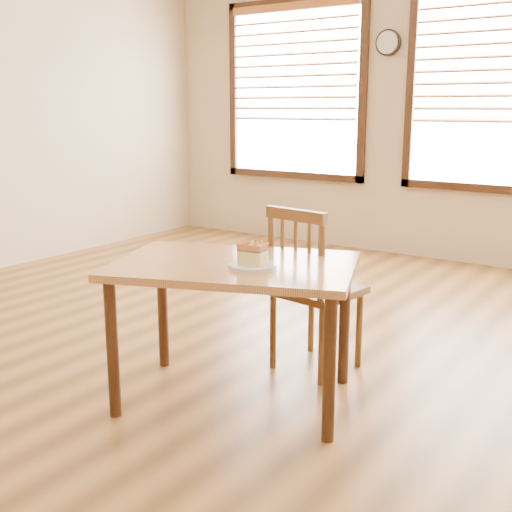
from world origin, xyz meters
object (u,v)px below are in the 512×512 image
(cafe_table_main, at_px, (235,281))
(cafe_chair_main, at_px, (312,288))
(cake_slice, at_px, (252,253))
(wall_clock, at_px, (388,43))
(plate, at_px, (253,266))

(cafe_table_main, relative_size, cafe_chair_main, 1.44)
(cake_slice, bearing_deg, wall_clock, 96.23)
(cafe_table_main, bearing_deg, cake_slice, -37.85)
(cafe_table_main, xyz_separation_m, cafe_chair_main, (0.14, 0.57, -0.15))
(wall_clock, relative_size, plate, 1.08)
(cake_slice, bearing_deg, plate, 2.86)
(wall_clock, xyz_separation_m, cafe_table_main, (0.85, -3.73, -1.50))
(wall_clock, xyz_separation_m, cafe_chair_main, (0.99, -3.17, -1.65))
(plate, height_order, cake_slice, cake_slice)
(cafe_chair_main, distance_m, plate, 0.66)
(cafe_chair_main, height_order, cake_slice, cafe_chair_main)
(wall_clock, relative_size, cake_slice, 1.82)
(plate, bearing_deg, cafe_table_main, 163.69)
(cafe_table_main, height_order, plate, plate)
(cafe_table_main, xyz_separation_m, cake_slice, (0.14, -0.04, 0.17))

